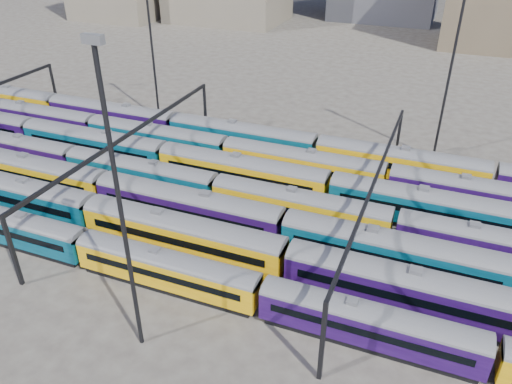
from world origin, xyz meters
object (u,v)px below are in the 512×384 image
at_px(rake_0, 167,266).
at_px(mast_2, 119,202).
at_px(rake_2, 284,225).
at_px(rake_1, 287,257).

distance_m(rake_0, mast_2, 13.54).
relative_size(rake_2, mast_2, 5.31).
height_order(rake_2, mast_2, mast_2).
bearing_deg(rake_0, rake_1, 25.90).
relative_size(rake_0, rake_1, 0.71).
height_order(rake_0, mast_2, mast_2).
bearing_deg(rake_2, mast_2, -111.79).
xyz_separation_m(rake_1, mast_2, (-8.83, -12.00, 11.04)).
bearing_deg(rake_1, rake_0, -154.10).
height_order(rake_0, rake_2, rake_2).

